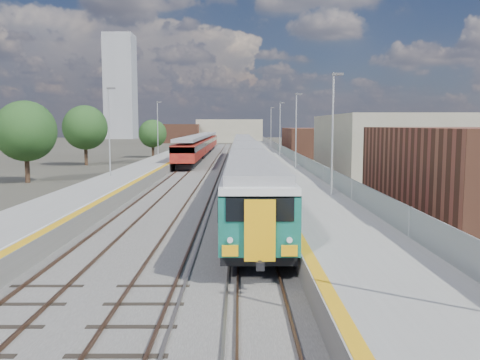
{
  "coord_description": "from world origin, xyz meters",
  "views": [
    {
      "loc": [
        0.82,
        -9.33,
        5.34
      ],
      "look_at": [
        0.89,
        19.61,
        2.2
      ],
      "focal_mm": 38.0,
      "sensor_mm": 36.0,
      "label": 1
    }
  ],
  "objects": [
    {
      "name": "tree_a",
      "position": [
        -18.82,
        37.62,
        4.77
      ],
      "size": [
        5.59,
        5.59,
        7.58
      ],
      "color": "#382619",
      "rests_on": "ground"
    },
    {
      "name": "platform_left",
      "position": [
        -9.05,
        52.49,
        0.52
      ],
      "size": [
        4.3,
        155.0,
        8.52
      ],
      "color": "slate",
      "rests_on": "ground"
    },
    {
      "name": "ground",
      "position": [
        0.0,
        50.0,
        0.0
      ],
      "size": [
        320.0,
        320.0,
        0.0
      ],
      "primitive_type": "plane",
      "color": "#47443A",
      "rests_on": "ground"
    },
    {
      "name": "red_train",
      "position": [
        -5.5,
        76.04,
        2.13
      ],
      "size": [
        2.86,
        57.9,
        3.6
      ],
      "color": "black",
      "rests_on": "ground"
    },
    {
      "name": "buildings",
      "position": [
        -18.12,
        138.6,
        10.7
      ],
      "size": [
        72.0,
        185.5,
        40.0
      ],
      "color": "brown",
      "rests_on": "ground"
    },
    {
      "name": "tracks",
      "position": [
        -1.65,
        54.18,
        0.11
      ],
      "size": [
        8.96,
        160.0,
        0.17
      ],
      "color": "#4C3323",
      "rests_on": "ground"
    },
    {
      "name": "tree_c",
      "position": [
        -13.33,
        74.39,
        3.92
      ],
      "size": [
        4.6,
        4.6,
        6.23
      ],
      "color": "#382619",
      "rests_on": "ground"
    },
    {
      "name": "platform_right",
      "position": [
        5.28,
        52.49,
        0.54
      ],
      "size": [
        4.7,
        155.0,
        8.52
      ],
      "color": "slate",
      "rests_on": "ground"
    },
    {
      "name": "tree_d",
      "position": [
        24.56,
        67.99,
        3.64
      ],
      "size": [
        4.28,
        4.28,
        5.8
      ],
      "color": "#382619",
      "rests_on": "ground"
    },
    {
      "name": "ballast_bed",
      "position": [
        -2.25,
        52.5,
        0.03
      ],
      "size": [
        10.5,
        155.0,
        0.06
      ],
      "primitive_type": "cube",
      "color": "#565451",
      "rests_on": "ground"
    },
    {
      "name": "tree_b",
      "position": [
        -19.48,
        58.05,
        5.0
      ],
      "size": [
        5.85,
        5.85,
        7.93
      ],
      "color": "#382619",
      "rests_on": "ground"
    },
    {
      "name": "green_train",
      "position": [
        1.5,
        45.25,
        2.14
      ],
      "size": [
        2.76,
        77.01,
        3.04
      ],
      "color": "black",
      "rests_on": "ground"
    }
  ]
}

